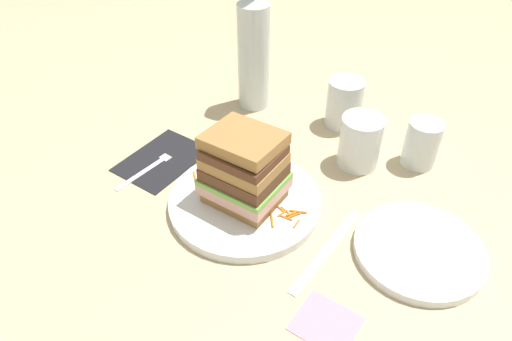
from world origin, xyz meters
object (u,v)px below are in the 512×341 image
at_px(napkin_dark, 162,159).
at_px(empty_tumbler_0, 422,143).
at_px(napkin_pink, 326,323).
at_px(knife, 325,252).
at_px(main_plate, 245,201).
at_px(fork, 153,164).
at_px(water_bottle, 254,51).
at_px(sandwich, 244,170).
at_px(juice_glass, 360,144).
at_px(side_plate, 419,250).
at_px(empty_tumbler_1, 344,103).

height_order(napkin_dark, empty_tumbler_0, empty_tumbler_0).
bearing_deg(napkin_pink, knife, 122.90).
height_order(main_plate, fork, main_plate).
relative_size(napkin_dark, fork, 0.96).
xyz_separation_m(empty_tumbler_0, napkin_pink, (0.05, -0.39, -0.04)).
height_order(fork, water_bottle, water_bottle).
distance_m(main_plate, napkin_dark, 0.20).
xyz_separation_m(main_plate, knife, (0.16, -0.00, -0.01)).
bearing_deg(napkin_dark, fork, -89.79).
height_order(sandwich, empty_tumbler_0, sandwich).
xyz_separation_m(napkin_dark, empty_tumbler_0, (0.38, 0.29, 0.04)).
xyz_separation_m(main_plate, napkin_pink, (0.23, -0.11, -0.01)).
relative_size(sandwich, napkin_pink, 1.61).
bearing_deg(empty_tumbler_0, water_bottle, -175.47).
xyz_separation_m(main_plate, napkin_dark, (-0.20, -0.00, -0.01)).
bearing_deg(juice_glass, main_plate, -112.58).
bearing_deg(knife, side_plate, 38.41).
xyz_separation_m(napkin_dark, empty_tumbler_1, (0.20, 0.32, 0.05)).
relative_size(knife, empty_tumbler_0, 2.24).
relative_size(sandwich, napkin_dark, 0.81).
distance_m(knife, napkin_pink, 0.12).
bearing_deg(fork, empty_tumbler_0, 39.82).
bearing_deg(napkin_dark, side_plate, 10.46).
distance_m(juice_glass, napkin_pink, 0.35).
distance_m(main_plate, empty_tumbler_0, 0.34).
distance_m(sandwich, empty_tumbler_0, 0.34).
bearing_deg(juice_glass, empty_tumbler_0, 39.03).
bearing_deg(empty_tumbler_0, knife, -93.30).
xyz_separation_m(main_plate, sandwich, (-0.00, 0.00, 0.07)).
bearing_deg(knife, fork, -176.53).
relative_size(fork, knife, 0.83).
relative_size(main_plate, water_bottle, 0.90).
bearing_deg(juice_glass, water_bottle, 171.56).
bearing_deg(napkin_pink, empty_tumbler_0, 97.05).
relative_size(water_bottle, napkin_pink, 3.50).
xyz_separation_m(side_plate, napkin_pink, (-0.04, -0.19, -0.01)).
bearing_deg(juice_glass, napkin_pink, -67.16).
relative_size(empty_tumbler_0, empty_tumbler_1, 0.89).
xyz_separation_m(main_plate, juice_glass, (0.09, 0.22, 0.03)).
relative_size(knife, water_bottle, 0.71).
distance_m(empty_tumbler_1, napkin_pink, 0.48).
bearing_deg(sandwich, side_plate, 16.84).
xyz_separation_m(fork, water_bottle, (0.01, 0.29, 0.12)).
relative_size(empty_tumbler_0, napkin_pink, 1.11).
distance_m(water_bottle, empty_tumbler_1, 0.21).
height_order(juice_glass, napkin_pink, juice_glass).
distance_m(sandwich, napkin_pink, 0.26).
bearing_deg(knife, empty_tumbler_0, 86.70).
bearing_deg(main_plate, sandwich, 129.16).
relative_size(knife, side_plate, 1.03).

